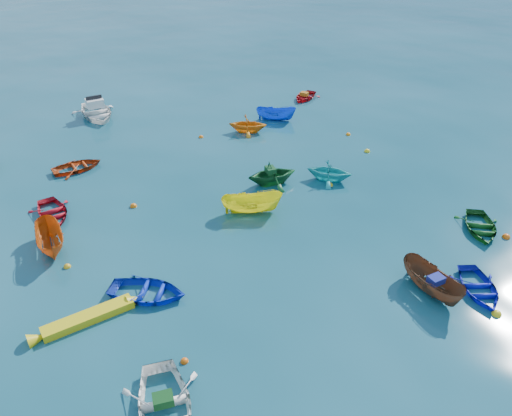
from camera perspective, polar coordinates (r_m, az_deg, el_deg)
ground at (r=22.74m, az=7.28°, el=-6.37°), size 160.00×160.00×0.00m
dinghy_blue_sw at (r=21.42m, az=-12.25°, el=-9.80°), size 3.93×3.92×0.67m
dinghy_white_near at (r=17.53m, az=-10.34°, el=-22.04°), size 3.57×4.22×0.75m
sampan_brown_mid at (r=22.36m, az=19.26°, el=-9.03°), size 1.61×3.33×1.24m
dinghy_blue_se at (r=23.13m, az=24.01°, el=-8.66°), size 3.25×3.48×0.59m
sampan_yellow_mid at (r=26.07m, az=-0.46°, el=-0.49°), size 3.35×2.65×1.23m
dinghy_green_e at (r=27.07m, az=24.17°, el=-2.32°), size 3.63×3.65×0.62m
dinghy_cyan_se at (r=29.36m, az=8.31°, el=3.19°), size 3.32×3.38×1.35m
dinghy_red_nw at (r=32.07m, az=-19.70°, el=4.16°), size 3.01×2.22×0.60m
sampan_orange_n at (r=25.31m, az=-22.17°, el=-4.35°), size 1.73×3.38×1.25m
dinghy_green_n at (r=28.70m, az=1.82°, el=2.81°), size 3.36×3.10×1.48m
dinghy_red_ne at (r=41.71m, az=5.58°, el=12.33°), size 3.35×2.97×0.57m
sampan_blue_far at (r=37.34m, az=2.28°, el=10.03°), size 2.88×2.78×1.13m
dinghy_red_far at (r=27.87m, az=-22.15°, el=-0.78°), size 2.16×2.98×0.61m
dinghy_orange_far at (r=35.29m, az=-0.94°, el=8.69°), size 3.43×3.38×1.37m
kayak_yellow at (r=20.98m, az=-18.52°, el=-12.08°), size 4.24×0.79×0.43m
motorboat_white at (r=39.72m, az=-17.69°, el=9.92°), size 3.67×4.79×1.52m
tarp_green_a at (r=17.16m, az=-10.57°, el=-20.73°), size 0.77×0.67×0.32m
tarp_blue_a at (r=21.81m, az=19.89°, el=-7.71°), size 0.68×0.55×0.30m
tarp_green_b at (r=28.24m, az=1.66°, el=4.37°), size 0.66×0.77×0.32m
tarp_orange_b at (r=41.48m, az=5.55°, el=12.85°), size 0.67×0.73×0.29m
buoy_or_a at (r=18.73m, az=-8.17°, el=-16.99°), size 0.30×0.30×0.30m
buoy_ye_a at (r=22.30m, az=25.78°, el=-10.91°), size 0.38×0.38×0.38m
buoy_or_b at (r=27.06m, az=26.67°, el=-3.03°), size 0.38×0.38×0.38m
buoy_ye_b at (r=23.92m, az=-20.75°, el=-6.33°), size 0.32×0.32×0.32m
buoy_or_c at (r=27.34m, az=-13.82°, el=0.16°), size 0.37×0.37×0.37m
buoy_ye_c at (r=28.81m, az=8.46°, el=2.56°), size 0.34×0.34×0.34m
buoy_or_d at (r=35.42m, az=10.49°, el=8.23°), size 0.32×0.32×0.32m
buoy_or_e at (r=34.64m, az=-6.30°, el=8.02°), size 0.32×0.32×0.32m
buoy_ye_e at (r=33.20m, az=12.58°, el=6.30°), size 0.38×0.38×0.38m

